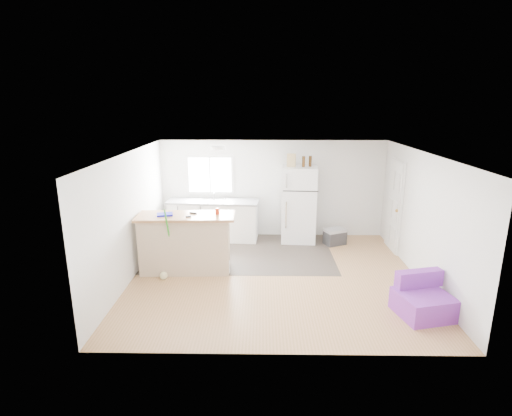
{
  "coord_description": "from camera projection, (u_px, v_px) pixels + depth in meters",
  "views": [
    {
      "loc": [
        -0.26,
        -7.19,
        3.31
      ],
      "look_at": [
        -0.39,
        0.7,
        1.19
      ],
      "focal_mm": 28.0,
      "sensor_mm": 36.0,
      "label": 1
    }
  ],
  "objects": [
    {
      "name": "refrigerator",
      "position": [
        299.0,
        204.0,
        9.59
      ],
      "size": [
        0.85,
        0.81,
        1.83
      ],
      "rotation": [
        0.0,
        0.0,
        -0.06
      ],
      "color": "white",
      "rests_on": "floor"
    },
    {
      "name": "purple_seat",
      "position": [
        423.0,
        300.0,
        6.36
      ],
      "size": [
        0.93,
        0.91,
        0.65
      ],
      "rotation": [
        0.0,
        0.0,
        0.23
      ],
      "color": "purple",
      "rests_on": "floor"
    },
    {
      "name": "bottle_right",
      "position": [
        310.0,
        161.0,
        9.28
      ],
      "size": [
        0.08,
        0.08,
        0.25
      ],
      "primitive_type": "cylinder",
      "rotation": [
        0.0,
        0.0,
        0.12
      ],
      "color": "#39210A",
      "rests_on": "refrigerator"
    },
    {
      "name": "cardboard_box",
      "position": [
        291.0,
        160.0,
        9.27
      ],
      "size": [
        0.22,
        0.14,
        0.3
      ],
      "primitive_type": "cube",
      "rotation": [
        0.0,
        0.0,
        -0.2
      ],
      "color": "tan",
      "rests_on": "refrigerator"
    },
    {
      "name": "cleaner_jug",
      "position": [
        227.0,
        267.0,
        7.93
      ],
      "size": [
        0.13,
        0.1,
        0.29
      ],
      "rotation": [
        0.0,
        0.0,
        -0.04
      ],
      "color": "white",
      "rests_on": "floor"
    },
    {
      "name": "blue_tray",
      "position": [
        165.0,
        214.0,
        7.72
      ],
      "size": [
        0.34,
        0.29,
        0.04
      ],
      "primitive_type": "cube",
      "rotation": [
        0.0,
        0.0,
        0.24
      ],
      "color": "#1213B0",
      "rests_on": "peninsula"
    },
    {
      "name": "kitchen_cabinets",
      "position": [
        214.0,
        220.0,
        9.78
      ],
      "size": [
        2.24,
        0.84,
        1.27
      ],
      "rotation": [
        0.0,
        0.0,
        -0.07
      ],
      "color": "white",
      "rests_on": "floor"
    },
    {
      "name": "bottle_left",
      "position": [
        304.0,
        162.0,
        9.23
      ],
      "size": [
        0.09,
        0.09,
        0.25
      ],
      "primitive_type": "cylinder",
      "rotation": [
        0.0,
        0.0,
        -0.43
      ],
      "color": "#39210A",
      "rests_on": "refrigerator"
    },
    {
      "name": "window",
      "position": [
        210.0,
        175.0,
        9.82
      ],
      "size": [
        1.18,
        0.06,
        0.98
      ],
      "color": "white",
      "rests_on": "back_wall"
    },
    {
      "name": "peninsula",
      "position": [
        186.0,
        243.0,
        7.9
      ],
      "size": [
        1.92,
        0.79,
        1.17
      ],
      "rotation": [
        0.0,
        0.0,
        0.03
      ],
      "color": "tan",
      "rests_on": "floor"
    },
    {
      "name": "tool_b",
      "position": [
        188.0,
        216.0,
        7.61
      ],
      "size": [
        0.11,
        0.07,
        0.03
      ],
      "primitive_type": "cube",
      "rotation": [
        0.0,
        0.0,
        0.38
      ],
      "color": "black",
      "rests_on": "peninsula"
    },
    {
      "name": "room",
      "position": [
        276.0,
        217.0,
        7.49
      ],
      "size": [
        5.51,
        5.01,
        2.41
      ],
      "color": "#9D7041",
      "rests_on": "ground"
    },
    {
      "name": "cooler",
      "position": [
        335.0,
        236.0,
        9.49
      ],
      "size": [
        0.6,
        0.52,
        0.38
      ],
      "rotation": [
        0.0,
        0.0,
        0.43
      ],
      "color": "#2C2C2E",
      "rests_on": "floor"
    },
    {
      "name": "ceiling_fixture",
      "position": [
        218.0,
        148.0,
        8.37
      ],
      "size": [
        0.3,
        0.3,
        0.07
      ],
      "primitive_type": "cylinder",
      "color": "white",
      "rests_on": "ceiling"
    },
    {
      "name": "interior_door",
      "position": [
        394.0,
        206.0,
        8.99
      ],
      "size": [
        0.11,
        0.92,
        2.1
      ],
      "color": "white",
      "rests_on": "right_wall"
    },
    {
      "name": "tool_a",
      "position": [
        193.0,
        213.0,
        7.84
      ],
      "size": [
        0.15,
        0.1,
        0.03
      ],
      "primitive_type": "cube",
      "rotation": [
        0.0,
        0.0,
        -0.43
      ],
      "color": "black",
      "rests_on": "peninsula"
    },
    {
      "name": "mop",
      "position": [
        165.0,
        267.0,
        7.64
      ],
      "size": [
        0.26,
        0.39,
        1.4
      ],
      "rotation": [
        0.0,
        0.0,
        -0.17
      ],
      "color": "green",
      "rests_on": "floor"
    },
    {
      "name": "vinyl_zone",
      "position": [
        241.0,
        252.0,
        9.02
      ],
      "size": [
        4.05,
        2.5,
        0.0
      ],
      "primitive_type": "cube",
      "color": "#332B26",
      "rests_on": "floor"
    },
    {
      "name": "red_cup",
      "position": [
        217.0,
        211.0,
        7.79
      ],
      "size": [
        0.1,
        0.1,
        0.12
      ],
      "primitive_type": "cylinder",
      "rotation": [
        0.0,
        0.0,
        -0.37
      ],
      "color": "red",
      "rests_on": "peninsula"
    }
  ]
}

